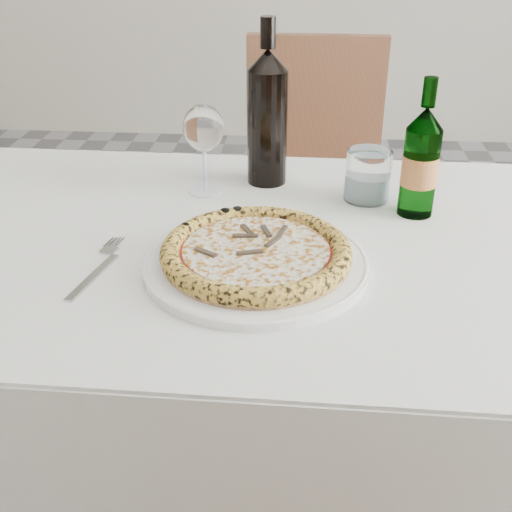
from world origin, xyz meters
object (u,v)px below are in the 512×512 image
object	(u,v)px
chair_far	(311,182)
wine_glass	(203,130)
tumbler	(368,179)
wine_bottle	(267,116)
plate	(256,262)
beer_bottle	(421,162)
pizza	(256,252)
dining_table	(261,287)

from	to	relation	value
chair_far	wine_glass	bearing A→B (deg)	-108.70
tumbler	wine_bottle	size ratio (longest dim) A/B	0.30
chair_far	tumbler	distance (m)	0.69
plate	beer_bottle	xyz separation A→B (m)	(0.27, 0.22, 0.09)
plate	wine_bottle	bearing A→B (deg)	91.20
plate	beer_bottle	distance (m)	0.36
plate	pizza	world-z (taller)	pizza
plate	pizza	distance (m)	0.02
pizza	beer_bottle	xyz separation A→B (m)	(0.27, 0.22, 0.07)
chair_far	pizza	size ratio (longest dim) A/B	3.20
dining_table	plate	xyz separation A→B (m)	(-0.00, -0.10, 0.10)
wine_glass	pizza	bearing A→B (deg)	-67.13
dining_table	wine_bottle	distance (m)	0.34
chair_far	dining_table	bearing A→B (deg)	-96.23
pizza	tumbler	world-z (taller)	tumbler
beer_bottle	tumbler	bearing A→B (deg)	144.54
chair_far	wine_bottle	bearing A→B (deg)	-99.72
chair_far	plate	distance (m)	0.94
wine_glass	wine_bottle	distance (m)	0.13
wine_bottle	wine_glass	bearing A→B (deg)	-151.46
pizza	wine_bottle	size ratio (longest dim) A/B	0.92
dining_table	wine_bottle	size ratio (longest dim) A/B	4.30
dining_table	plate	size ratio (longest dim) A/B	3.92
chair_far	pizza	xyz separation A→B (m)	(-0.09, -0.91, 0.25)
tumbler	beer_bottle	xyz separation A→B (m)	(0.08, -0.06, 0.06)
wine_glass	wine_bottle	world-z (taller)	wine_bottle
wine_glass	wine_bottle	size ratio (longest dim) A/B	0.54
tumbler	beer_bottle	distance (m)	0.12
wine_glass	chair_far	bearing A→B (deg)	71.30
pizza	wine_glass	xyz separation A→B (m)	(-0.12, 0.29, 0.10)
dining_table	beer_bottle	world-z (taller)	beer_bottle
chair_far	wine_bottle	distance (m)	0.67
dining_table	tumbler	world-z (taller)	tumbler
tumbler	wine_glass	bearing A→B (deg)	178.21
dining_table	wine_glass	world-z (taller)	wine_glass
beer_bottle	dining_table	bearing A→B (deg)	-155.90
plate	tumbler	bearing A→B (deg)	56.25
dining_table	tumbler	bearing A→B (deg)	43.79
beer_bottle	wine_bottle	distance (m)	0.31
dining_table	pizza	world-z (taller)	pizza
tumbler	wine_bottle	world-z (taller)	wine_bottle
tumbler	beer_bottle	world-z (taller)	beer_bottle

